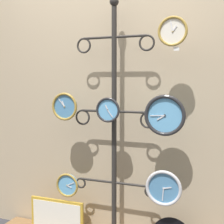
% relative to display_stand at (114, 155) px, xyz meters
% --- Properties ---
extents(shop_wall, '(4.40, 0.04, 2.80)m').
position_rel_display_stand_xyz_m(shop_wall, '(0.00, 0.16, 0.58)').
color(shop_wall, tan).
rests_on(shop_wall, ground_plane).
extents(display_stand, '(0.72, 0.35, 2.10)m').
position_rel_display_stand_xyz_m(display_stand, '(0.00, 0.00, 0.00)').
color(display_stand, '#282623').
rests_on(display_stand, ground_plane).
extents(clock_top_right, '(0.22, 0.04, 0.22)m').
position_rel_display_stand_xyz_m(clock_top_right, '(0.48, -0.10, 0.97)').
color(clock_top_right, silver).
extents(clock_middle_left, '(0.23, 0.04, 0.23)m').
position_rel_display_stand_xyz_m(clock_middle_left, '(-0.41, -0.09, 0.40)').
color(clock_middle_left, '#4C84B2').
extents(clock_middle_center, '(0.20, 0.04, 0.20)m').
position_rel_display_stand_xyz_m(clock_middle_center, '(-0.01, -0.10, 0.38)').
color(clock_middle_center, '#60A8DB').
extents(clock_middle_right, '(0.31, 0.04, 0.31)m').
position_rel_display_stand_xyz_m(clock_middle_right, '(0.43, -0.09, 0.36)').
color(clock_middle_right, '#60A8DB').
extents(clock_bottom_left, '(0.21, 0.04, 0.21)m').
position_rel_display_stand_xyz_m(clock_bottom_left, '(-0.40, -0.08, -0.28)').
color(clock_bottom_left, '#60A8DB').
extents(clock_bottom_right, '(0.28, 0.04, 0.28)m').
position_rel_display_stand_xyz_m(clock_bottom_right, '(0.44, -0.11, -0.19)').
color(clock_bottom_right, '#4C84B2').
extents(picture_frame, '(0.51, 0.02, 0.33)m').
position_rel_display_stand_xyz_m(picture_frame, '(-0.51, -0.08, -0.59)').
color(picture_frame, gold).
rests_on(picture_frame, low_shelf).
extents(price_tag_upper, '(0.04, 0.00, 0.03)m').
position_rel_display_stand_xyz_m(price_tag_upper, '(0.51, -0.11, 0.84)').
color(price_tag_upper, white).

